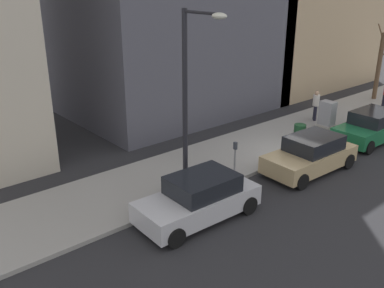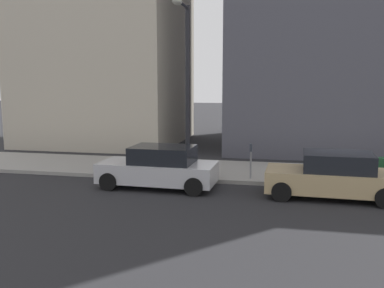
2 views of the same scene
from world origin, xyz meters
The scene contains 6 objects.
ground_plane centered at (0.00, 0.00, 0.00)m, with size 120.00×120.00×0.00m, color #232326.
sidewalk centered at (2.00, 0.00, 0.07)m, with size 4.00×36.00×0.15m, color gray.
parked_car_tan centered at (-1.18, 0.53, 0.74)m, with size 2.05×4.26×1.52m.
parked_car_silver centered at (-1.02, 6.52, 0.74)m, with size 2.03×4.25×1.52m.
parking_meter centered at (0.45, 3.33, 0.98)m, with size 0.14×0.10×1.35m.
streetlamp centered at (0.28, 5.81, 4.02)m, with size 1.97×0.32×6.50m.
Camera 2 is at (-15.63, 2.20, 3.83)m, focal length 40.00 mm.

